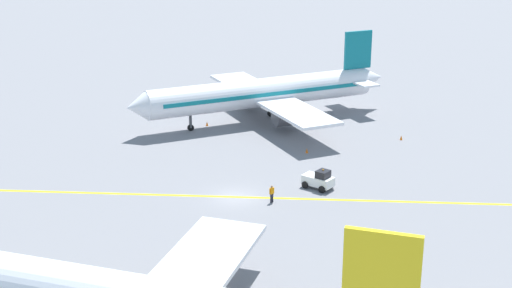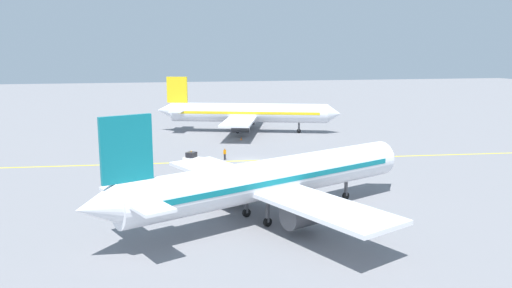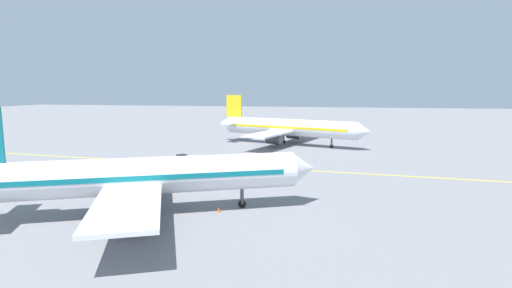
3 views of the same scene
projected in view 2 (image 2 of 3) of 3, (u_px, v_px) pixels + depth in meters
name	position (u px, v px, depth m)	size (l,w,h in m)	color
ground_plane	(250.00, 161.00, 70.92)	(400.00, 400.00, 0.00)	slate
apron_yellow_centreline	(250.00, 161.00, 70.92)	(0.40, 120.00, 0.01)	yellow
airplane_at_gate	(247.00, 113.00, 95.80)	(28.20, 34.60, 10.60)	silver
airplane_adjacent_stand	(270.00, 179.00, 45.53)	(27.72, 33.70, 10.60)	white
baggage_tug_white	(194.00, 160.00, 67.02)	(3.04, 3.28, 2.11)	white
ground_crew_worker	(225.00, 154.00, 71.28)	(0.41, 0.47, 1.68)	#23232D
traffic_cone_near_nose	(241.00, 139.00, 87.63)	(0.32, 0.32, 0.55)	orange
traffic_cone_mid_apron	(336.00, 204.00, 49.64)	(0.32, 0.32, 0.55)	orange
traffic_cone_by_wingtip	(206.00, 184.00, 57.15)	(0.32, 0.32, 0.55)	orange
traffic_cone_far_edge	(99.00, 202.00, 50.33)	(0.32, 0.32, 0.55)	orange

